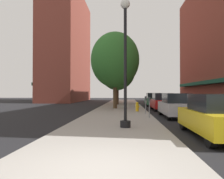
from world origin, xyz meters
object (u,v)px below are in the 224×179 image
tree_far (117,72)px  car_yellow (216,116)px  parking_meter_near (149,105)px  parking_meter_far (146,103)px  tree_mid (117,69)px  car_green (153,100)px  fire_hydrant (137,107)px  car_red (162,102)px  tree_near (115,60)px  lamppost (125,60)px  car_silver (176,106)px

tree_far → car_yellow: tree_far is taller
parking_meter_near → parking_meter_far: 2.52m
tree_mid → car_green: 6.24m
parking_meter_far → car_yellow: (1.95, -7.72, -0.14)m
fire_hydrant → car_red: bearing=46.8°
fire_hydrant → tree_far: size_ratio=0.10×
parking_meter_near → tree_mid: 15.87m
parking_meter_far → tree_near: 7.22m
lamppost → tree_far: size_ratio=0.77×
tree_mid → car_red: (4.62, -7.88, -4.06)m
tree_far → car_green: tree_far is taller
car_silver → car_red: same height
parking_meter_near → tree_near: bearing=108.0°
fire_hydrant → car_red: car_red is taller
fire_hydrant → car_yellow: size_ratio=0.18×
tree_far → car_silver: bearing=-75.2°
car_yellow → car_green: 19.29m
tree_mid → parking_meter_near: bearing=-80.0°
tree_far → car_silver: tree_far is taller
fire_hydrant → parking_meter_far: parking_meter_far is taller
lamppost → car_red: (3.43, 11.00, -2.39)m
tree_mid → car_red: size_ratio=1.77×
parking_meter_far → tree_near: (-2.58, 5.40, 4.04)m
tree_near → tree_far: (-0.28, 11.66, -0.07)m
tree_near → parking_meter_near: bearing=-72.0°
parking_meter_far → car_red: car_red is taller
tree_mid → car_red: tree_mid is taller
fire_hydrant → tree_near: 5.92m
tree_far → parking_meter_near: bearing=-81.7°
car_silver → car_red: 5.85m
car_silver → tree_far: bearing=105.4°
parking_meter_far → car_green: (1.95, 11.57, -0.14)m
lamppost → tree_mid: size_ratio=0.78×
car_silver → fire_hydrant: bearing=128.2°
tree_mid → tree_far: 4.44m
tree_near → car_red: 6.20m
tree_mid → tree_far: (-0.19, 4.43, 0.06)m
fire_hydrant → parking_meter_near: size_ratio=0.60×
car_silver → car_yellow: bearing=-89.4°
car_yellow → car_silver: (0.00, 6.61, 0.00)m
car_yellow → parking_meter_near: bearing=112.2°
tree_mid → car_silver: (4.62, -13.73, -4.06)m
tree_near → parking_meter_far: bearing=-64.4°
tree_mid → car_green: bearing=-12.9°
car_yellow → car_red: size_ratio=1.00×
lamppost → fire_hydrant: lamppost is taller
parking_meter_far → car_silver: size_ratio=0.30×
fire_hydrant → car_silver: bearing=-52.3°
car_silver → parking_meter_far: bearing=150.9°
lamppost → car_green: bearing=79.1°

